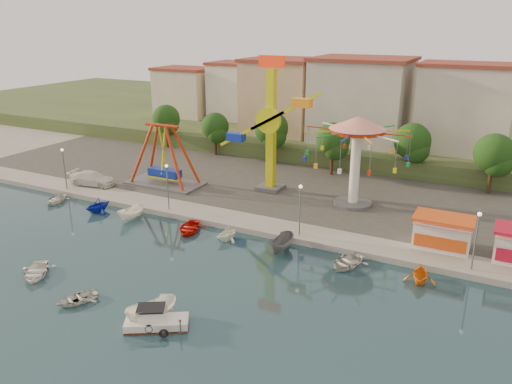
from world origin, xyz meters
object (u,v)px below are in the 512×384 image
Objects in this scene: skiff at (152,311)px; van at (93,179)px; kamikaze_tower at (274,130)px; wave_swinger at (357,141)px; rowboat_a at (36,272)px; pirate_ship_ride at (164,156)px; cabin_motorboat at (156,322)px.

van reaches higher than skiff.
kamikaze_tower is at bearing 120.78° from skiff.
wave_swinger is 34.02m from van.
rowboat_a is 0.96× the size of skiff.
pirate_ship_ride reaches higher than skiff.
skiff is at bearing -102.39° from wave_swinger.
skiff is at bearing 114.32° from cabin_motorboat.
wave_swinger is at bearing -2.23° from kamikaze_tower.
pirate_ship_ride is 25.14m from rowboat_a.
skiff is (17.76, -25.31, -3.59)m from pirate_ship_ride.
van is (-26.65, 21.23, 1.07)m from cabin_motorboat.
pirate_ship_ride is 31.96m from cabin_motorboat.
rowboat_a is 0.65× the size of van.
wave_swinger is 35.14m from rowboat_a.
cabin_motorboat is (4.78, -29.87, -7.92)m from kamikaze_tower.
kamikaze_tower reaches higher than skiff.
kamikaze_tower is at bearing 36.06° from rowboat_a.
skiff reaches higher than cabin_motorboat.
pirate_ship_ride is at bearing -70.40° from van.
cabin_motorboat is at bearing -138.04° from van.
rowboat_a is (-13.96, 1.38, -0.01)m from cabin_motorboat.
wave_swinger is at bearing 100.46° from skiff.
kamikaze_tower is 2.68× the size of van.
cabin_motorboat is 1.14× the size of skiff.
rowboat_a is at bearing -107.86° from kamikaze_tower.
pirate_ship_ride is 14.80m from kamikaze_tower.
pirate_ship_ride is at bearing 147.91° from skiff.
skiff is (13.27, -0.89, 0.39)m from rowboat_a.
pirate_ship_ride is at bearing 64.34° from rowboat_a.
van is at bearing 110.58° from cabin_motorboat.
van is at bearing -158.43° from kamikaze_tower.
kamikaze_tower is 4.13× the size of rowboat_a.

